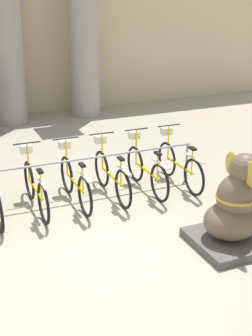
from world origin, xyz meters
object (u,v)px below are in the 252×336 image
at_px(bicycle_4, 35,187).
at_px(elephant_statue, 235,210).
at_px(bicycle_6, 111,174).
at_px(bicycle_8, 179,164).
at_px(bicycle_5, 75,181).
at_px(bicycle_7, 146,169).

relative_size(bicycle_4, elephant_statue, 1.05).
bearing_deg(bicycle_4, bicycle_6, 1.01).
bearing_deg(bicycle_8, bicycle_5, -179.54).
distance_m(bicycle_5, bicycle_6, 0.70).
relative_size(bicycle_4, bicycle_6, 1.00).
distance_m(bicycle_4, bicycle_8, 2.81).
relative_size(bicycle_5, elephant_statue, 1.05).
relative_size(bicycle_5, bicycle_6, 1.00).
distance_m(bicycle_8, elephant_statue, 2.38).
height_order(bicycle_4, elephant_statue, elephant_statue).
distance_m(bicycle_5, elephant_statue, 2.90).
xyz_separation_m(bicycle_4, bicycle_6, (1.41, 0.02, 0.00)).
bearing_deg(bicycle_4, bicycle_5, -0.23).
bearing_deg(bicycle_4, bicycle_7, 0.53).
distance_m(bicycle_6, bicycle_8, 1.41).
xyz_separation_m(bicycle_7, bicycle_8, (0.70, -0.01, 0.00)).
xyz_separation_m(bicycle_4, elephant_statue, (2.42, -2.33, 0.15)).
xyz_separation_m(bicycle_4, bicycle_7, (2.11, 0.02, 0.00)).
bearing_deg(elephant_statue, bicycle_6, 113.41).
distance_m(bicycle_7, bicycle_8, 0.70).
height_order(bicycle_5, elephant_statue, elephant_statue).
bearing_deg(bicycle_7, bicycle_4, -179.47).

